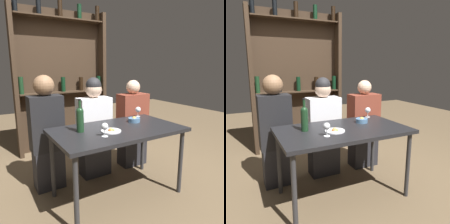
{
  "view_description": "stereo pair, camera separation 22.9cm",
  "coord_description": "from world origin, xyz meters",
  "views": [
    {
      "loc": [
        -1.17,
        -1.8,
        1.37
      ],
      "look_at": [
        0.0,
        0.11,
        0.89
      ],
      "focal_mm": 35.0,
      "sensor_mm": 36.0,
      "label": 1
    },
    {
      "loc": [
        -0.97,
        -1.91,
        1.37
      ],
      "look_at": [
        0.0,
        0.11,
        0.89
      ],
      "focal_mm": 35.0,
      "sensor_mm": 36.0,
      "label": 2
    }
  ],
  "objects": [
    {
      "name": "snack_bowl",
      "position": [
        0.3,
        0.12,
        0.77
      ],
      "size": [
        0.13,
        0.13,
        0.06
      ],
      "color": "#4C7299",
      "rests_on": "dining_table"
    },
    {
      "name": "wine_glass_1",
      "position": [
        0.5,
        0.31,
        0.83
      ],
      "size": [
        0.07,
        0.07,
        0.12
      ],
      "color": "silver",
      "rests_on": "dining_table"
    },
    {
      "name": "dining_table",
      "position": [
        0.0,
        0.0,
        0.68
      ],
      "size": [
        1.32,
        0.76,
        0.74
      ],
      "color": "black",
      "rests_on": "ground_plane"
    },
    {
      "name": "seated_person_center",
      "position": [
        0.0,
        0.53,
        0.59
      ],
      "size": [
        0.4,
        0.22,
        1.24
      ],
      "color": "#26262B",
      "rests_on": "ground_plane"
    },
    {
      "name": "wine_rack_wall",
      "position": [
        -0.0,
        1.67,
        1.18
      ],
      "size": [
        1.49,
        0.21,
        2.33
      ],
      "color": "#38281C",
      "rests_on": "ground_plane"
    },
    {
      "name": "ground_plane",
      "position": [
        0.0,
        0.0,
        0.0
      ],
      "size": [
        10.0,
        10.0,
        0.0
      ],
      "primitive_type": "plane",
      "color": "brown"
    },
    {
      "name": "seated_person_right",
      "position": [
        0.59,
        0.53,
        0.55
      ],
      "size": [
        0.4,
        0.22,
        1.18
      ],
      "color": "#26262B",
      "rests_on": "ground_plane"
    },
    {
      "name": "wine_bottle",
      "position": [
        -0.37,
        0.09,
        0.88
      ],
      "size": [
        0.07,
        0.07,
        0.32
      ],
      "color": "#19381E",
      "rests_on": "dining_table"
    },
    {
      "name": "wine_glass_0",
      "position": [
        -0.24,
        -0.16,
        0.83
      ],
      "size": [
        0.06,
        0.06,
        0.13
      ],
      "color": "silver",
      "rests_on": "dining_table"
    },
    {
      "name": "food_plate_0",
      "position": [
        -0.12,
        -0.06,
        0.75
      ],
      "size": [
        0.2,
        0.2,
        0.04
      ],
      "color": "white",
      "rests_on": "dining_table"
    },
    {
      "name": "seated_person_left",
      "position": [
        -0.58,
        0.53,
        0.62
      ],
      "size": [
        0.35,
        0.22,
        1.28
      ],
      "color": "#26262B",
      "rests_on": "ground_plane"
    }
  ]
}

